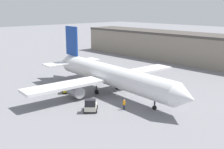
{
  "coord_description": "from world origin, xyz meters",
  "views": [
    {
      "loc": [
        38.27,
        -35.8,
        16.46
      ],
      "look_at": [
        0.0,
        0.0,
        3.84
      ],
      "focal_mm": 45.0,
      "sensor_mm": 36.0,
      "label": 1
    }
  ],
  "objects_px": {
    "airplane": "(109,75)",
    "belt_loader_truck": "(68,87)",
    "baggage_tug": "(91,106)",
    "ground_crew_worker": "(124,104)"
  },
  "relations": [
    {
      "from": "airplane",
      "to": "belt_loader_truck",
      "type": "bearing_deg",
      "value": -129.63
    },
    {
      "from": "airplane",
      "to": "baggage_tug",
      "type": "xyz_separation_m",
      "value": [
        5.65,
        -9.19,
        -2.57
      ]
    },
    {
      "from": "airplane",
      "to": "ground_crew_worker",
      "type": "xyz_separation_m",
      "value": [
        8.82,
        -4.69,
        -2.62
      ]
    },
    {
      "from": "belt_loader_truck",
      "to": "baggage_tug",
      "type": "bearing_deg",
      "value": 17.78
    },
    {
      "from": "airplane",
      "to": "ground_crew_worker",
      "type": "relative_size",
      "value": 21.69
    },
    {
      "from": "airplane",
      "to": "baggage_tug",
      "type": "relative_size",
      "value": 11.54
    },
    {
      "from": "baggage_tug",
      "to": "ground_crew_worker",
      "type": "bearing_deg",
      "value": 97.88
    },
    {
      "from": "ground_crew_worker",
      "to": "airplane",
      "type": "bearing_deg",
      "value": 113.55
    },
    {
      "from": "ground_crew_worker",
      "to": "baggage_tug",
      "type": "height_order",
      "value": "baggage_tug"
    },
    {
      "from": "airplane",
      "to": "belt_loader_truck",
      "type": "relative_size",
      "value": 10.04
    }
  ]
}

